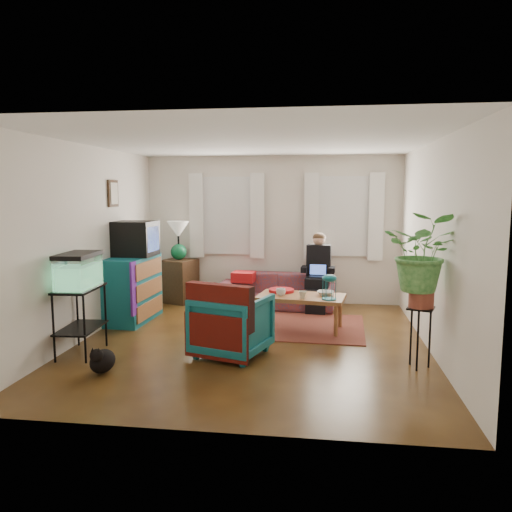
# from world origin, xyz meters

# --- Properties ---
(floor) EXTENTS (4.50, 5.00, 0.01)m
(floor) POSITION_xyz_m (0.00, 0.00, 0.00)
(floor) COLOR #4F2B14
(floor) RESTS_ON ground
(ceiling) EXTENTS (4.50, 5.00, 0.01)m
(ceiling) POSITION_xyz_m (0.00, 0.00, 2.60)
(ceiling) COLOR white
(ceiling) RESTS_ON wall_back
(wall_back) EXTENTS (4.50, 0.01, 2.60)m
(wall_back) POSITION_xyz_m (0.00, 2.50, 1.30)
(wall_back) COLOR silver
(wall_back) RESTS_ON floor
(wall_front) EXTENTS (4.50, 0.01, 2.60)m
(wall_front) POSITION_xyz_m (0.00, -2.50, 1.30)
(wall_front) COLOR silver
(wall_front) RESTS_ON floor
(wall_left) EXTENTS (0.01, 5.00, 2.60)m
(wall_left) POSITION_xyz_m (-2.25, 0.00, 1.30)
(wall_left) COLOR silver
(wall_left) RESTS_ON floor
(wall_right) EXTENTS (0.01, 5.00, 2.60)m
(wall_right) POSITION_xyz_m (2.25, 0.00, 1.30)
(wall_right) COLOR silver
(wall_right) RESTS_ON floor
(window_left) EXTENTS (1.08, 0.04, 1.38)m
(window_left) POSITION_xyz_m (-0.80, 2.48, 1.55)
(window_left) COLOR white
(window_left) RESTS_ON wall_back
(window_right) EXTENTS (1.08, 0.04, 1.38)m
(window_right) POSITION_xyz_m (1.25, 2.48, 1.55)
(window_right) COLOR white
(window_right) RESTS_ON wall_back
(curtains_left) EXTENTS (1.36, 0.06, 1.50)m
(curtains_left) POSITION_xyz_m (-0.80, 2.40, 1.55)
(curtains_left) COLOR white
(curtains_left) RESTS_ON wall_back
(curtains_right) EXTENTS (1.36, 0.06, 1.50)m
(curtains_right) POSITION_xyz_m (1.25, 2.40, 1.55)
(curtains_right) COLOR white
(curtains_right) RESTS_ON wall_back
(picture_frame) EXTENTS (0.04, 0.32, 0.40)m
(picture_frame) POSITION_xyz_m (-2.21, 0.85, 1.95)
(picture_frame) COLOR #3D2616
(picture_frame) RESTS_ON wall_left
(area_rug) EXTENTS (2.07, 1.68, 0.01)m
(area_rug) POSITION_xyz_m (0.52, 0.85, 0.01)
(area_rug) COLOR brown
(area_rug) RESTS_ON floor
(sofa) EXTENTS (2.03, 0.92, 0.77)m
(sofa) POSITION_xyz_m (0.12, 2.05, 0.39)
(sofa) COLOR brown
(sofa) RESTS_ON floor
(seated_person) EXTENTS (0.54, 0.64, 1.18)m
(seated_person) POSITION_xyz_m (0.83, 2.00, 0.59)
(seated_person) COLOR black
(seated_person) RESTS_ON sofa
(side_table) EXTENTS (0.67, 0.67, 0.77)m
(side_table) POSITION_xyz_m (-1.65, 2.26, 0.38)
(side_table) COLOR #392515
(side_table) RESTS_ON floor
(table_lamp) EXTENTS (0.50, 0.50, 0.70)m
(table_lamp) POSITION_xyz_m (-1.65, 2.26, 1.10)
(table_lamp) COLOR white
(table_lamp) RESTS_ON side_table
(dresser) EXTENTS (0.60, 1.13, 1.00)m
(dresser) POSITION_xyz_m (-1.99, 0.88, 0.50)
(dresser) COLOR #12616E
(dresser) RESTS_ON floor
(crt_tv) EXTENTS (0.63, 0.58, 0.53)m
(crt_tv) POSITION_xyz_m (-1.96, 0.99, 1.26)
(crt_tv) COLOR black
(crt_tv) RESTS_ON dresser
(aquarium_stand) EXTENTS (0.46, 0.76, 0.82)m
(aquarium_stand) POSITION_xyz_m (-2.00, -0.74, 0.41)
(aquarium_stand) COLOR black
(aquarium_stand) RESTS_ON floor
(aquarium) EXTENTS (0.41, 0.69, 0.43)m
(aquarium) POSITION_xyz_m (-2.00, -0.74, 1.04)
(aquarium) COLOR #7FD899
(aquarium) RESTS_ON aquarium_stand
(black_cat) EXTENTS (0.27, 0.39, 0.33)m
(black_cat) POSITION_xyz_m (-1.46, -1.33, 0.16)
(black_cat) COLOR black
(black_cat) RESTS_ON floor
(armchair) EXTENTS (0.99, 0.96, 0.82)m
(armchair) POSITION_xyz_m (-0.17, -0.52, 0.41)
(armchair) COLOR #104D62
(armchair) RESTS_ON floor
(serape_throw) EXTENTS (0.85, 0.43, 0.68)m
(serape_throw) POSITION_xyz_m (-0.27, -0.83, 0.58)
(serape_throw) COLOR #9E0A0A
(serape_throw) RESTS_ON armchair
(coffee_table) EXTENTS (1.30, 0.83, 0.50)m
(coffee_table) POSITION_xyz_m (0.61, 0.71, 0.25)
(coffee_table) COLOR brown
(coffee_table) RESTS_ON floor
(cup_a) EXTENTS (0.16, 0.16, 0.11)m
(cup_a) POSITION_xyz_m (0.32, 0.64, 0.56)
(cup_a) COLOR white
(cup_a) RESTS_ON coffee_table
(cup_b) EXTENTS (0.13, 0.13, 0.10)m
(cup_b) POSITION_xyz_m (0.64, 0.51, 0.55)
(cup_b) COLOR beige
(cup_b) RESTS_ON coffee_table
(bowl) EXTENTS (0.27, 0.27, 0.06)m
(bowl) POSITION_xyz_m (0.96, 0.77, 0.53)
(bowl) COLOR white
(bowl) RESTS_ON coffee_table
(snack_tray) EXTENTS (0.43, 0.43, 0.04)m
(snack_tray) POSITION_xyz_m (0.31, 0.92, 0.52)
(snack_tray) COLOR #B21414
(snack_tray) RESTS_ON coffee_table
(birdcage) EXTENTS (0.23, 0.23, 0.35)m
(birdcage) POSITION_xyz_m (1.00, 0.49, 0.68)
(birdcage) COLOR #115B6B
(birdcage) RESTS_ON coffee_table
(plant_stand) EXTENTS (0.38, 0.38, 0.70)m
(plant_stand) POSITION_xyz_m (2.00, -0.69, 0.35)
(plant_stand) COLOR black
(plant_stand) RESTS_ON floor
(potted_plant) EXTENTS (0.98, 0.91, 0.88)m
(potted_plant) POSITION_xyz_m (2.00, -0.69, 1.18)
(potted_plant) COLOR #599947
(potted_plant) RESTS_ON plant_stand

